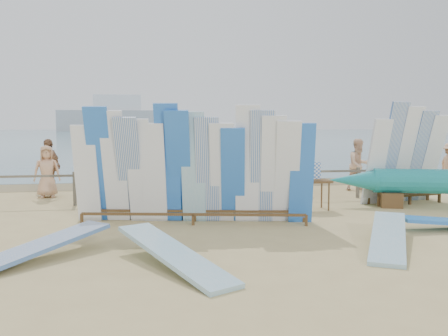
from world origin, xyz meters
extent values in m
plane|color=tan|center=(0.00, 0.00, 0.00)|extent=(160.00, 160.00, 0.00)
cube|color=slate|center=(0.00, 128.00, 0.00)|extent=(320.00, 240.00, 0.02)
cube|color=olive|center=(0.00, 7.20, 0.00)|extent=(40.00, 2.60, 0.01)
cube|color=#999EA3|center=(-12.00, 180.00, 4.02)|extent=(45.00, 8.00, 8.00)
cube|color=silver|center=(-12.00, 180.00, 11.02)|extent=(18.00, 6.00, 6.00)
cube|color=#68604F|center=(0.00, 3.00, 0.80)|extent=(12.00, 0.06, 0.06)
cube|color=#68604F|center=(-4.00, 3.00, 0.45)|extent=(0.08, 0.08, 0.90)
cube|color=#68604F|center=(-2.00, 3.00, 0.45)|extent=(0.08, 0.08, 0.90)
cube|color=#68604F|center=(0.00, 3.00, 0.45)|extent=(0.08, 0.08, 0.90)
cube|color=#68604F|center=(2.00, 3.00, 0.45)|extent=(0.08, 0.08, 0.90)
cube|color=#68604F|center=(4.00, 3.00, 0.45)|extent=(0.08, 0.08, 0.90)
cube|color=#68604F|center=(6.00, 3.00, 0.45)|extent=(0.08, 0.08, 0.90)
cube|color=brown|center=(-1.16, -0.02, 0.23)|extent=(4.71, 1.02, 0.06)
cube|color=brown|center=(-1.08, 0.38, 0.23)|extent=(4.71, 1.02, 0.06)
cube|color=white|center=(-3.41, 0.65, 1.07)|extent=(0.59, 0.56, 2.13)
cube|color=blue|center=(-3.11, 0.59, 1.26)|extent=(0.64, 0.82, 2.52)
cube|color=white|center=(-2.80, 0.53, 1.22)|extent=(0.63, 0.76, 2.43)
cube|color=silver|center=(-2.50, 0.47, 1.15)|extent=(0.66, 0.90, 2.30)
cube|color=white|center=(-2.27, 0.42, 1.13)|extent=(0.61, 0.65, 2.26)
cube|color=white|center=(-1.97, 0.36, 1.09)|extent=(0.60, 0.61, 2.17)
cube|color=blue|center=(-1.66, 0.29, 1.29)|extent=(0.63, 0.75, 2.58)
cube|color=blue|center=(-1.44, 0.25, 1.22)|extent=(0.67, 0.93, 2.44)
cube|color=#7FB6CC|center=(-1.13, 0.18, 1.21)|extent=(0.61, 0.64, 2.41)
cube|color=silver|center=(-0.83, 0.12, 1.15)|extent=(0.62, 0.72, 2.30)
cube|color=white|center=(-0.52, 0.06, 1.09)|extent=(0.64, 0.80, 2.18)
cube|color=blue|center=(-0.30, 0.01, 1.04)|extent=(0.64, 0.81, 2.07)
cube|color=white|center=(0.01, -0.05, 1.27)|extent=(0.62, 0.68, 2.55)
cube|color=silver|center=(0.31, -0.11, 1.22)|extent=(0.63, 0.75, 2.44)
cube|color=white|center=(0.54, -0.16, 1.17)|extent=(0.64, 0.78, 2.33)
cube|color=white|center=(0.84, -0.22, 1.11)|extent=(0.65, 0.83, 2.22)
cube|color=blue|center=(1.15, -0.28, 1.09)|extent=(0.60, 0.61, 2.17)
cube|color=brown|center=(4.86, 1.65, 0.25)|extent=(1.98, 0.40, 0.06)
cube|color=brown|center=(4.78, 2.09, 0.25)|extent=(1.98, 0.40, 0.06)
cube|color=white|center=(3.90, 1.71, 1.15)|extent=(0.64, 0.68, 2.29)
cube|color=silver|center=(4.37, 1.79, 1.37)|extent=(0.67, 0.83, 2.74)
cube|color=white|center=(4.83, 1.87, 1.31)|extent=(0.67, 0.85, 2.63)
cube|color=silver|center=(5.30, 1.95, 1.26)|extent=(0.67, 0.86, 2.52)
cube|color=white|center=(5.68, 2.02, 1.20)|extent=(0.68, 0.88, 2.40)
cube|color=brown|center=(4.16, 1.44, 0.19)|extent=(0.70, 0.77, 0.38)
cone|color=teal|center=(3.25, 1.72, 0.68)|extent=(1.40, 0.94, 0.59)
cube|color=brown|center=(1.96, 1.34, 0.73)|extent=(0.92, 0.65, 0.05)
cube|color=white|center=(1.96, 1.34, 1.00)|extent=(0.48, 0.04, 0.43)
cube|color=silver|center=(-3.91, -2.31, 0.00)|extent=(2.26, 2.33, 0.40)
cube|color=#7FB6CC|center=(2.03, -2.38, 0.00)|extent=(1.82, 2.61, 0.38)
cube|color=#7FB6CC|center=(-1.76, -3.00, 0.00)|extent=(1.72, 2.65, 0.43)
cube|color=red|center=(0.24, 3.93, 0.33)|extent=(0.65, 0.61, 0.05)
cube|color=red|center=(0.20, 4.17, 0.61)|extent=(0.58, 0.27, 0.56)
cube|color=red|center=(2.15, 4.30, 0.35)|extent=(0.81, 0.79, 0.05)
cube|color=red|center=(2.00, 4.51, 0.66)|extent=(0.60, 0.49, 0.60)
cube|color=red|center=(2.40, 4.19, 0.51)|extent=(0.54, 0.76, 0.51)
cube|color=red|center=(2.35, 4.46, 0.83)|extent=(0.44, 0.23, 0.32)
imported|color=tan|center=(7.04, 5.69, 0.78)|extent=(1.01, 1.00, 1.56)
imported|color=beige|center=(4.77, 4.55, 0.84)|extent=(0.87, 0.51, 1.69)
imported|color=beige|center=(-1.48, 4.71, 0.87)|extent=(0.86, 0.91, 1.74)
imported|color=tan|center=(-0.10, 6.00, 0.94)|extent=(0.77, 1.29, 1.87)
imported|color=#8C6042|center=(1.07, 4.13, 0.77)|extent=(0.96, 0.87, 1.55)
imported|color=#8C6042|center=(-5.12, 5.54, 0.85)|extent=(1.03, 1.00, 1.71)
imported|color=beige|center=(2.44, 6.09, 0.79)|extent=(1.25, 1.47, 1.59)
imported|color=tan|center=(2.47, 4.47, 0.80)|extent=(0.43, 0.80, 1.59)
imported|color=#8C6042|center=(3.10, 6.59, 0.78)|extent=(0.49, 0.64, 1.55)
imported|color=tan|center=(-5.01, 4.65, 0.77)|extent=(0.81, 0.50, 1.54)
camera|label=1|loc=(-2.18, -9.93, 2.11)|focal=38.00mm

